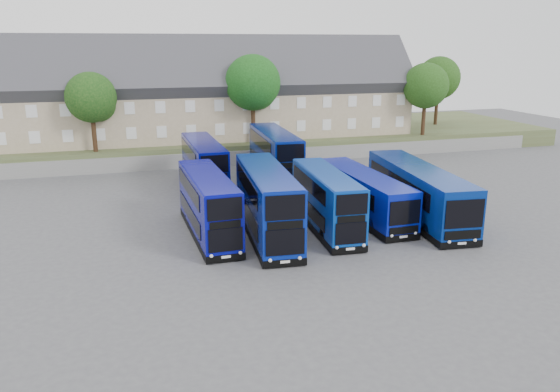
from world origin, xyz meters
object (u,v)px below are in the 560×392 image
(dd_front_mid, at_px, (267,204))
(tree_far, at_px, (439,80))
(coach_east_a, at_px, (363,195))
(dd_front_left, at_px, (208,206))
(tree_mid, at_px, (254,85))
(tree_west, at_px, (93,99))
(tree_east, at_px, (426,87))

(dd_front_mid, xyz_separation_m, tree_far, (30.93, 29.92, 5.55))
(coach_east_a, relative_size, tree_far, 1.36)
(dd_front_left, relative_size, tree_mid, 1.12)
(dd_front_mid, relative_size, tree_mid, 1.23)
(tree_west, height_order, tree_east, tree_east)
(dd_front_left, distance_m, tree_far, 45.30)
(tree_west, xyz_separation_m, tree_mid, (16.00, 0.50, 1.02))
(dd_front_left, distance_m, tree_west, 23.52)
(dd_front_mid, relative_size, coach_east_a, 0.96)
(coach_east_a, bearing_deg, tree_east, 49.17)
(coach_east_a, xyz_separation_m, tree_far, (23.12, 27.76, 6.15))
(dd_front_left, relative_size, tree_west, 1.34)
(dd_front_mid, distance_m, coach_east_a, 8.13)
(dd_front_left, height_order, tree_east, tree_east)
(tree_mid, bearing_deg, dd_front_mid, -101.88)
(dd_front_left, xyz_separation_m, tree_west, (-7.44, 21.73, 5.07))
(dd_front_left, relative_size, tree_east, 1.26)
(coach_east_a, bearing_deg, tree_west, 130.97)
(dd_front_mid, height_order, tree_east, tree_east)
(tree_west, bearing_deg, coach_east_a, -47.71)
(dd_front_mid, height_order, tree_mid, tree_mid)
(tree_west, distance_m, tree_far, 42.58)
(dd_front_mid, relative_size, tree_east, 1.39)
(tree_west, xyz_separation_m, tree_east, (36.00, 0.00, 0.34))
(tree_mid, height_order, tree_far, tree_mid)
(coach_east_a, xyz_separation_m, tree_west, (-18.88, 20.76, 5.48))
(tree_west, bearing_deg, tree_mid, 1.79)
(tree_west, bearing_deg, tree_east, 0.00)
(dd_front_left, bearing_deg, tree_east, 35.60)
(tree_east, relative_size, tree_far, 0.94)
(tree_mid, xyz_separation_m, tree_east, (20.00, -0.50, -0.68))
(dd_front_left, distance_m, tree_mid, 24.58)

